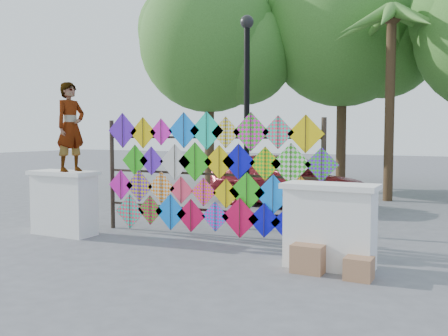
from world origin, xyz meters
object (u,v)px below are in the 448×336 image
(sedan, at_px, (284,179))
(lamppost, at_px, (247,101))
(kite_rack, at_px, (209,176))
(vendor_woman, at_px, (71,127))

(sedan, height_order, lamppost, lamppost)
(kite_rack, relative_size, vendor_woman, 2.83)
(vendor_woman, distance_m, sedan, 6.31)
(sedan, xyz_separation_m, lamppost, (0.47, -3.51, 1.92))
(vendor_woman, bearing_deg, kite_rack, -62.59)
(vendor_woman, distance_m, lamppost, 3.58)
(vendor_woman, height_order, sedan, vendor_woman)
(kite_rack, xyz_separation_m, sedan, (-0.29, 4.78, -0.46))
(sedan, distance_m, lamppost, 4.03)
(kite_rack, bearing_deg, vendor_woman, -160.43)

